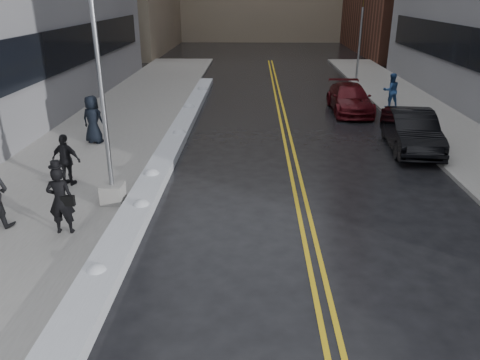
# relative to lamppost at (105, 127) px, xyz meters

# --- Properties ---
(ground) EXTENTS (160.00, 160.00, 0.00)m
(ground) POSITION_rel_lamppost_xyz_m (3.30, -2.00, -2.53)
(ground) COLOR black
(ground) RESTS_ON ground
(sidewalk_west) EXTENTS (5.50, 50.00, 0.15)m
(sidewalk_west) POSITION_rel_lamppost_xyz_m (-2.45, 8.00, -2.46)
(sidewalk_west) COLOR gray
(sidewalk_west) RESTS_ON ground
(sidewalk_east) EXTENTS (4.00, 50.00, 0.15)m
(sidewalk_east) POSITION_rel_lamppost_xyz_m (13.30, 8.00, -2.46)
(sidewalk_east) COLOR gray
(sidewalk_east) RESTS_ON ground
(lane_line_left) EXTENTS (0.12, 50.00, 0.01)m
(lane_line_left) POSITION_rel_lamppost_xyz_m (5.65, 8.00, -2.53)
(lane_line_left) COLOR gold
(lane_line_left) RESTS_ON ground
(lane_line_right) EXTENTS (0.12, 50.00, 0.01)m
(lane_line_right) POSITION_rel_lamppost_xyz_m (5.95, 8.00, -2.53)
(lane_line_right) COLOR gold
(lane_line_right) RESTS_ON ground
(snow_ridge) EXTENTS (0.90, 30.00, 0.34)m
(snow_ridge) POSITION_rel_lamppost_xyz_m (0.85, 6.00, -2.36)
(snow_ridge) COLOR silver
(snow_ridge) RESTS_ON ground
(lamppost) EXTENTS (0.65, 0.65, 7.62)m
(lamppost) POSITION_rel_lamppost_xyz_m (0.00, 0.00, 0.00)
(lamppost) COLOR gray
(lamppost) RESTS_ON sidewalk_west
(fire_hydrant) EXTENTS (0.26, 0.26, 0.73)m
(fire_hydrant) POSITION_rel_lamppost_xyz_m (12.30, 8.00, -1.98)
(fire_hydrant) COLOR maroon
(fire_hydrant) RESTS_ON sidewalk_east
(traffic_signal) EXTENTS (0.16, 0.20, 6.00)m
(traffic_signal) POSITION_rel_lamppost_xyz_m (11.80, 22.00, 0.87)
(traffic_signal) COLOR gray
(traffic_signal) RESTS_ON sidewalk_east
(pedestrian_fedora) EXTENTS (0.72, 0.50, 1.87)m
(pedestrian_fedora) POSITION_rel_lamppost_xyz_m (-0.77, -1.92, -1.45)
(pedestrian_fedora) COLOR black
(pedestrian_fedora) RESTS_ON sidewalk_west
(pedestrian_c) EXTENTS (1.13, 0.89, 2.02)m
(pedestrian_c) POSITION_rel_lamppost_xyz_m (-2.49, 6.07, -1.37)
(pedestrian_c) COLOR black
(pedestrian_c) RESTS_ON sidewalk_west
(pedestrian_d) EXTENTS (1.09, 0.64, 1.74)m
(pedestrian_d) POSITION_rel_lamppost_xyz_m (-1.88, 1.39, -1.51)
(pedestrian_d) COLOR black
(pedestrian_d) RESTS_ON sidewalk_west
(pedestrian_east) EXTENTS (1.01, 0.84, 1.87)m
(pedestrian_east) POSITION_rel_lamppost_xyz_m (11.85, 13.12, -1.45)
(pedestrian_east) COLOR navy
(pedestrian_east) RESTS_ON sidewalk_east
(car_black) EXTENTS (2.13, 5.07, 1.63)m
(car_black) POSITION_rel_lamppost_xyz_m (10.80, 5.97, -1.72)
(car_black) COLOR black
(car_black) RESTS_ON ground
(car_maroon) EXTENTS (2.08, 5.04, 1.46)m
(car_maroon) POSITION_rel_lamppost_xyz_m (9.51, 12.54, -1.80)
(car_maroon) COLOR #450B10
(car_maroon) RESTS_ON ground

